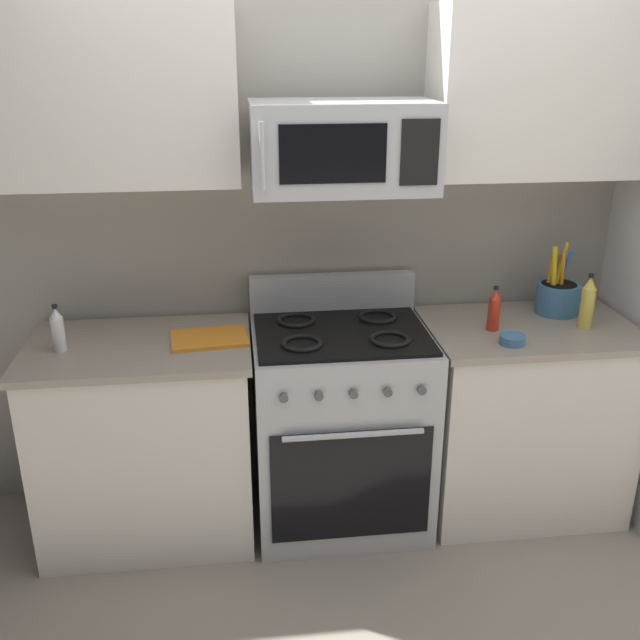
{
  "coord_description": "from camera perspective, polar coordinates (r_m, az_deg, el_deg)",
  "views": [
    {
      "loc": [
        -0.43,
        -2.07,
        2.06
      ],
      "look_at": [
        -0.11,
        0.58,
        1.03
      ],
      "focal_mm": 39.88,
      "sensor_mm": 36.0,
      "label": 1
    }
  ],
  "objects": [
    {
      "name": "cutting_board",
      "position": [
        3.01,
        -8.89,
        -1.47
      ],
      "size": [
        0.34,
        0.25,
        0.02
      ],
      "primitive_type": "cube",
      "rotation": [
        0.0,
        0.0,
        0.1
      ],
      "color": "orange",
      "rests_on": "counter_left"
    },
    {
      "name": "microwave",
      "position": [
        2.86,
        1.81,
        13.74
      ],
      "size": [
        0.72,
        0.44,
        0.35
      ],
      "color": "#B2B5BA"
    },
    {
      "name": "bottle_hot_sauce",
      "position": [
        3.15,
        13.79,
        0.77
      ],
      "size": [
        0.05,
        0.05,
        0.2
      ],
      "color": "red",
      "rests_on": "counter_right"
    },
    {
      "name": "wall_back",
      "position": [
        3.28,
        0.79,
        7.7
      ],
      "size": [
        8.0,
        0.1,
        2.6
      ],
      "primitive_type": "cube",
      "color": "#9E998E",
      "rests_on": "ground"
    },
    {
      "name": "prep_bowl",
      "position": [
        3.04,
        15.16,
        -1.49
      ],
      "size": [
        0.11,
        0.11,
        0.04
      ],
      "color": "teal",
      "rests_on": "counter_right"
    },
    {
      "name": "utensil_crock",
      "position": [
        3.44,
        18.51,
        1.81
      ],
      "size": [
        0.19,
        0.19,
        0.33
      ],
      "color": "teal",
      "rests_on": "counter_right"
    },
    {
      "name": "counter_left",
      "position": [
        3.24,
        -13.72,
        -9.28
      ],
      "size": [
        0.93,
        0.63,
        0.91
      ],
      "color": "silver",
      "rests_on": "ground"
    },
    {
      "name": "range_oven",
      "position": [
        3.23,
        1.63,
        -8.34
      ],
      "size": [
        0.76,
        0.67,
        1.09
      ],
      "color": "#B2B5BA",
      "rests_on": "ground"
    },
    {
      "name": "upper_cabinets_right",
      "position": [
        3.22,
        17.41,
        17.06
      ],
      "size": [
        0.91,
        0.34,
        0.69
      ],
      "color": "silver"
    },
    {
      "name": "counter_right",
      "position": [
        3.45,
        15.84,
        -7.45
      ],
      "size": [
        0.92,
        0.63,
        0.91
      ],
      "color": "silver",
      "rests_on": "ground"
    },
    {
      "name": "upper_cabinets_left",
      "position": [
        2.98,
        -15.93,
        16.96
      ],
      "size": [
        0.92,
        0.34,
        0.69
      ],
      "color": "silver"
    },
    {
      "name": "ground_plane",
      "position": [
        2.95,
        3.73,
        -23.21
      ],
      "size": [
        16.0,
        16.0,
        0.0
      ],
      "primitive_type": "plane",
      "color": "gray"
    },
    {
      "name": "bottle_vinegar",
      "position": [
        3.03,
        -20.29,
        -0.76
      ],
      "size": [
        0.05,
        0.05,
        0.2
      ],
      "color": "silver",
      "rests_on": "counter_left"
    },
    {
      "name": "bottle_oil",
      "position": [
        3.28,
        20.67,
        1.27
      ],
      "size": [
        0.06,
        0.06,
        0.25
      ],
      "color": "gold",
      "rests_on": "counter_right"
    }
  ]
}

